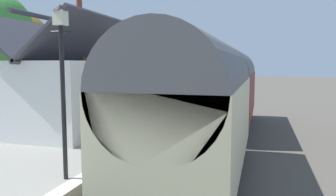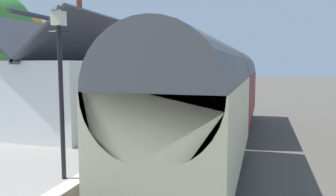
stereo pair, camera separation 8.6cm
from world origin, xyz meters
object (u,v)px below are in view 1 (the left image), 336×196
at_px(station_building, 69,92).
at_px(lamp_post_platform, 62,60).
at_px(planter_edge_near, 183,90).
at_px(bench_near_building, 181,93).
at_px(tree_distant, 69,52).
at_px(bench_mid_platform, 189,90).
at_px(planter_under_sign, 191,96).
at_px(train, 217,95).
at_px(planter_corner_building, 127,102).
at_px(planter_by_door, 177,93).
at_px(bench_platform_end, 170,98).
at_px(tree_far_left, 24,50).
at_px(station_sign_board, 174,89).
at_px(planter_bench_left, 169,101).

xyz_separation_m(station_building, lamp_post_platform, (-5.00, -3.16, 1.18)).
distance_m(planter_edge_near, lamp_post_platform, 20.49).
bearing_deg(bench_near_building, station_building, 171.72).
bearing_deg(planter_edge_near, station_building, 176.29).
xyz_separation_m(lamp_post_platform, tree_distant, (16.81, 10.81, 0.89)).
bearing_deg(bench_mid_platform, tree_distant, 105.38).
bearing_deg(planter_edge_near, planter_under_sign, -161.46).
xyz_separation_m(bench_near_building, lamp_post_platform, (-16.57, -1.48, 2.20)).
height_order(train, station_building, station_building).
xyz_separation_m(planter_under_sign, planter_corner_building, (-4.21, 2.76, 0.02)).
height_order(train, planter_corner_building, train).
bearing_deg(lamp_post_platform, planter_by_door, 6.52).
bearing_deg(bench_platform_end, planter_under_sign, -32.30).
distance_m(planter_corner_building, lamp_post_platform, 11.26).
bearing_deg(tree_far_left, tree_distant, -60.78).
height_order(bench_mid_platform, station_sign_board, station_sign_board).
bearing_deg(station_sign_board, tree_far_left, 72.89).
bearing_deg(tree_distant, planter_edge_near, -68.31).
xyz_separation_m(bench_platform_end, station_sign_board, (-2.21, -0.89, 0.71)).
relative_size(bench_platform_end, bench_near_building, 1.00).
xyz_separation_m(planter_corner_building, planter_bench_left, (1.15, -2.13, -0.03)).
relative_size(bench_mid_platform, planter_corner_building, 1.63).
xyz_separation_m(bench_mid_platform, bench_near_building, (-2.80, -0.02, 0.00)).
bearing_deg(planter_by_door, bench_platform_end, -171.04).
bearing_deg(lamp_post_platform, bench_platform_end, 5.74).
xyz_separation_m(bench_mid_platform, planter_bench_left, (-7.63, -0.52, -0.06)).
distance_m(planter_bench_left, tree_far_left, 13.65).
relative_size(station_building, bench_near_building, 4.20).
bearing_deg(planter_edge_near, bench_near_building, -169.27).
distance_m(bench_platform_end, lamp_post_platform, 13.49).
height_order(bench_mid_platform, planter_edge_near, bench_mid_platform).
xyz_separation_m(train, planter_bench_left, (4.33, 3.38, -0.88)).
distance_m(station_building, tree_distant, 14.22).
relative_size(station_building, station_sign_board, 3.76).
height_order(bench_mid_platform, planter_under_sign, planter_under_sign).
height_order(planter_edge_near, planter_by_door, planter_by_door).
relative_size(planter_by_door, tree_distant, 0.12).
relative_size(bench_near_building, planter_corner_building, 1.63).
height_order(train, tree_distant, tree_distant).
distance_m(bench_mid_platform, lamp_post_platform, 19.56).
bearing_deg(lamp_post_platform, bench_mid_platform, 4.40).
relative_size(train, tree_distant, 2.51).
relative_size(station_building, tree_distant, 0.87).
bearing_deg(train, station_sign_board, 38.16).
xyz_separation_m(bench_mid_platform, tree_distant, (-2.56, 9.32, 3.09)).
distance_m(station_building, station_sign_board, 6.62).
xyz_separation_m(planter_by_door, tree_distant, (-0.65, 8.82, 3.16)).
bearing_deg(planter_corner_building, train, -120.06).
xyz_separation_m(station_building, bench_mid_platform, (14.37, -1.67, -1.02)).
bearing_deg(bench_mid_platform, station_building, 173.38).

